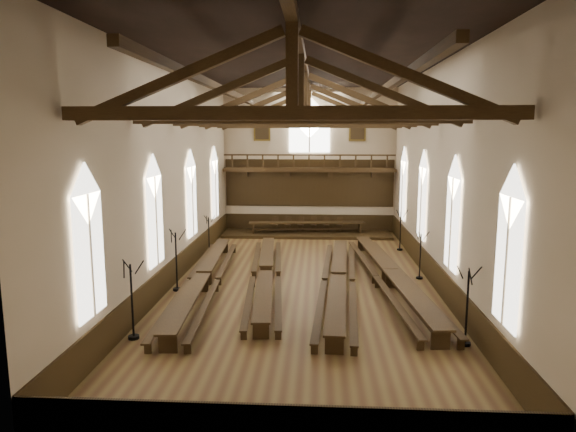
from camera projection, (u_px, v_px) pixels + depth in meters
The scene contains 21 objects.
ground at pixel (303, 283), 23.86m from camera, with size 26.00×26.00×0.00m, color brown.
room_walls at pixel (304, 143), 22.83m from camera, with size 26.00×26.00×26.00m.
wainscot_band at pixel (303, 271), 23.76m from camera, with size 12.00×26.00×1.20m.
side_windows at pixel (304, 204), 23.26m from camera, with size 11.85×19.80×4.50m.
end_window at pixel (309, 129), 35.42m from camera, with size 2.80×0.12×3.80m.
minstrels_gallery at pixel (309, 177), 35.71m from camera, with size 11.80×1.24×3.70m.
portraits at pixel (309, 130), 35.44m from camera, with size 7.75×0.09×1.45m.
roof_trusses at pixel (304, 103), 22.55m from camera, with size 11.70×25.70×2.80m.
refectory_row_a at pixel (203, 276), 23.00m from camera, with size 1.96×14.55×0.76m.
refectory_row_b at pixel (265, 272), 23.90m from camera, with size 1.95×14.08×0.71m.
refectory_row_c at pixel (339, 278), 22.83m from camera, with size 1.90×14.47×0.75m.
refectory_row_d at pixel (390, 273), 23.42m from camera, with size 2.28×14.90×0.79m.
dais at pixel (307, 234), 35.09m from camera, with size 11.40×2.84×0.19m, color #362710.
high_table at pixel (307, 224), 34.97m from camera, with size 7.93×1.63×0.74m.
high_chairs at pixel (307, 223), 35.74m from camera, with size 4.95×0.46×0.95m.
candelabrum_left_near at pixel (133, 315), 17.30m from camera, with size 0.78×0.84×2.75m.
candelabrum_left_mid at pixel (177, 272), 22.64m from camera, with size 0.80×0.84×2.78m.
candelabrum_left_far at pixel (209, 243), 29.29m from camera, with size 0.68×0.69×2.31m.
candelabrum_right_near at pixel (466, 322), 16.78m from camera, with size 0.81×0.76×2.67m.
candelabrum_right_mid at pixel (420, 264), 24.50m from camera, with size 0.65×0.71×2.32m.
candelabrum_right_far at pixel (400, 238), 30.51m from camera, with size 0.73×0.73×2.46m.
Camera 1 is at (0.69, -23.06, 6.90)m, focal length 32.00 mm.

